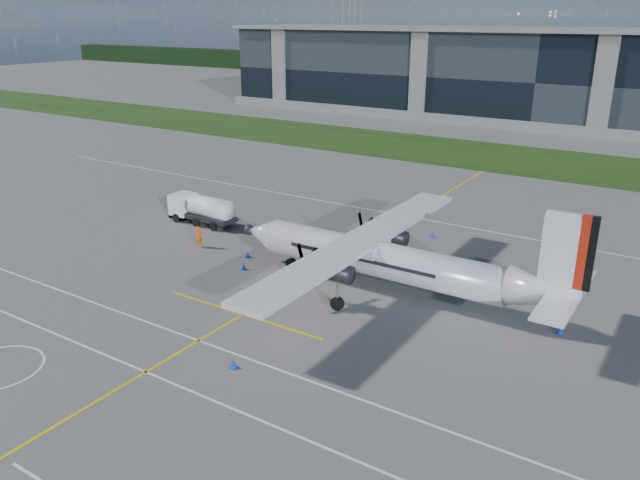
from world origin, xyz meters
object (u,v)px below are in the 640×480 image
baggage_tug (206,209)px  turboprop_aircraft (392,241)px  safety_cone_nose_port (244,266)px  pylon_west (352,23)px  safety_cone_stbdwing (432,235)px  safety_cone_portwing (234,364)px  safety_cone_tail (560,330)px  fuel_tanker_truck (198,209)px  ground_crew_person (199,235)px  safety_cone_fwd (247,254)px

baggage_tug → turboprop_aircraft: bearing=-15.2°
turboprop_aircraft → safety_cone_nose_port: 11.81m
pylon_west → baggage_tug: (67.30, -142.26, -14.23)m
safety_cone_stbdwing → safety_cone_portwing: (-0.64, -24.99, 0.00)m
pylon_west → safety_cone_tail: (100.36, -147.74, -14.75)m
safety_cone_nose_port → safety_cone_stbdwing: same height
pylon_west → fuel_tanker_truck: (67.88, -143.89, -13.71)m
turboprop_aircraft → safety_cone_tail: bearing=2.9°
safety_cone_portwing → safety_cone_stbdwing: bearing=88.5°
baggage_tug → safety_cone_portwing: baggage_tug is taller
ground_crew_person → safety_cone_tail: size_ratio=3.98×
baggage_tug → safety_cone_tail: baggage_tug is taller
safety_cone_stbdwing → safety_cone_tail: same height
pylon_west → ground_crew_person: 165.75m
safety_cone_fwd → safety_cone_tail: (23.33, 0.47, 0.00)m
safety_cone_nose_port → turboprop_aircraft: bearing=10.2°
pylon_west → turboprop_aircraft: bearing=-58.9°
safety_cone_nose_port → pylon_west: bearing=117.5°
fuel_tanker_truck → safety_cone_portwing: bearing=-42.6°
fuel_tanker_truck → ground_crew_person: (4.41, -4.60, -0.30)m
ground_crew_person → fuel_tanker_truck: bearing=51.8°
pylon_west → fuel_tanker_truck: 159.69m
pylon_west → safety_cone_nose_port: 170.14m
turboprop_aircraft → fuel_tanker_truck: 22.15m
baggage_tug → safety_cone_fwd: (9.73, -5.95, -0.52)m
baggage_tug → ground_crew_person: 7.99m
ground_crew_person → safety_cone_stbdwing: ground_crew_person is taller
pylon_west → safety_cone_fwd: bearing=-62.5°
safety_cone_portwing → turboprop_aircraft: bearing=77.6°
fuel_tanker_truck → baggage_tug: (-0.59, 1.63, -0.52)m
ground_crew_person → safety_cone_nose_port: bearing=-98.5°
turboprop_aircraft → safety_cone_nose_port: turboprop_aircraft is taller
safety_cone_stbdwing → safety_cone_tail: bearing=-41.5°
fuel_tanker_truck → safety_cone_portwing: 25.50m
pylon_west → safety_cone_stbdwing: size_ratio=60.00×
pylon_west → safety_cone_stbdwing: 162.40m
safety_cone_nose_port → safety_cone_tail: bearing=6.6°
baggage_tug → safety_cone_tail: size_ratio=5.16×
safety_cone_portwing → ground_crew_person: bearing=138.6°
fuel_tanker_truck → safety_cone_nose_port: fuel_tanker_truck is taller
fuel_tanker_truck → safety_cone_portwing: size_ratio=13.78×
fuel_tanker_truck → safety_cone_nose_port: size_ratio=13.78×
ground_crew_person → safety_cone_fwd: bearing=-78.6°
fuel_tanker_truck → ground_crew_person: bearing=-46.2°
turboprop_aircraft → baggage_tug: bearing=164.8°
turboprop_aircraft → safety_cone_portwing: turboprop_aircraft is taller
safety_cone_tail → baggage_tug: bearing=170.6°
ground_crew_person → safety_cone_nose_port: (6.08, -1.80, -0.74)m
safety_cone_stbdwing → safety_cone_fwd: 15.81m
turboprop_aircraft → safety_cone_portwing: bearing=-102.4°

